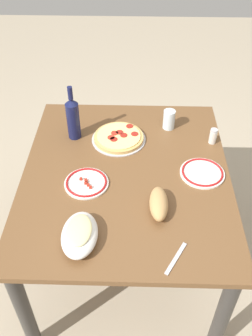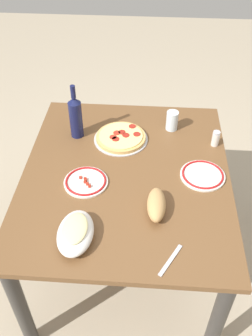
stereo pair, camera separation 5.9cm
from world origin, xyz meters
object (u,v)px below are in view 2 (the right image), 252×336
(baked_pasta_dish, at_px, (75,232))
(spice_shaker, at_px, (216,138))
(pepperoni_pizza, at_px, (121,137))
(side_plate_far, at_px, (86,182))
(side_plate_near, at_px, (203,176))
(water_glass, at_px, (172,121))
(dining_table, at_px, (126,188))
(bread_loaf, at_px, (156,205))
(wine_bottle, at_px, (76,116))

(baked_pasta_dish, relative_size, spice_shaker, 2.76)
(pepperoni_pizza, xyz_separation_m, side_plate_far, (0.35, -0.14, -0.01))
(side_plate_near, distance_m, spice_shaker, 0.27)
(spice_shaker, bearing_deg, water_glass, -119.61)
(dining_table, xyz_separation_m, water_glass, (-0.38, 0.23, 0.17))
(side_plate_far, bearing_deg, spice_shaker, 117.65)
(dining_table, distance_m, water_glass, 0.48)
(baked_pasta_dish, height_order, spice_shaker, spice_shaker)
(side_plate_near, xyz_separation_m, bread_loaf, (0.23, -0.22, 0.03))
(water_glass, bearing_deg, dining_table, -31.06)
(pepperoni_pizza, height_order, side_plate_far, pepperoni_pizza)
(side_plate_near, bearing_deg, wine_bottle, -113.48)
(wine_bottle, distance_m, side_plate_far, 0.40)
(wine_bottle, xyz_separation_m, side_plate_near, (0.29, 0.67, -0.12))
(baked_pasta_dish, bearing_deg, water_glass, 152.86)
(dining_table, distance_m, spice_shaker, 0.55)
(water_glass, xyz_separation_m, spice_shaker, (0.13, 0.23, -0.01))
(wine_bottle, relative_size, side_plate_far, 1.46)
(bread_loaf, height_order, spice_shaker, spice_shaker)
(pepperoni_pizza, relative_size, bread_loaf, 1.49)
(pepperoni_pizza, height_order, spice_shaker, spice_shaker)
(pepperoni_pizza, bearing_deg, dining_table, 10.15)
(pepperoni_pizza, relative_size, baked_pasta_dish, 1.23)
(pepperoni_pizza, relative_size, wine_bottle, 0.95)
(water_glass, distance_m, side_plate_far, 0.63)
(side_plate_far, height_order, spice_shaker, spice_shaker)
(water_glass, relative_size, side_plate_far, 0.52)
(dining_table, bearing_deg, bread_loaf, 32.51)
(baked_pasta_dish, bearing_deg, bread_loaf, 118.29)
(dining_table, height_order, water_glass, water_glass)
(wine_bottle, height_order, side_plate_far, wine_bottle)
(pepperoni_pizza, bearing_deg, side_plate_near, 57.75)
(pepperoni_pizza, distance_m, wine_bottle, 0.27)
(dining_table, xyz_separation_m, side_plate_far, (0.09, -0.19, 0.12))
(side_plate_near, relative_size, side_plate_far, 1.03)
(side_plate_near, relative_size, bread_loaf, 1.11)
(side_plate_far, bearing_deg, wine_bottle, -164.51)
(pepperoni_pizza, relative_size, water_glass, 2.66)
(dining_table, bearing_deg, pepperoni_pizza, -169.85)
(wine_bottle, distance_m, water_glass, 0.53)
(wine_bottle, relative_size, bread_loaf, 1.57)
(water_glass, relative_size, side_plate_near, 0.50)
(wine_bottle, relative_size, spice_shaker, 3.56)
(dining_table, relative_size, bread_loaf, 6.14)
(baked_pasta_dish, height_order, bread_loaf, baked_pasta_dish)
(wine_bottle, xyz_separation_m, bread_loaf, (0.52, 0.44, -0.09))
(baked_pasta_dish, distance_m, side_plate_near, 0.69)
(side_plate_far, bearing_deg, baked_pasta_dish, 1.56)
(bread_loaf, bearing_deg, wine_bottle, -139.78)
(pepperoni_pizza, bearing_deg, wine_bottle, -95.27)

